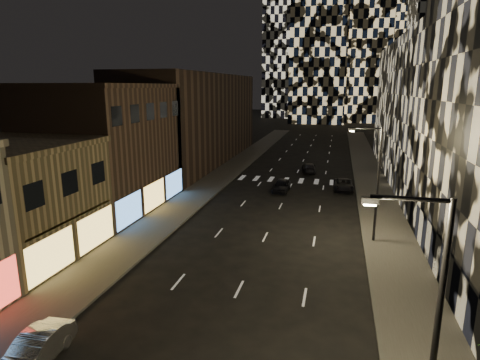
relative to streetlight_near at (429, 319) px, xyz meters
The scene contains 15 objects.
sidewalk_left 44.33m from the streetlight_near, 114.65° to the left, with size 4.00×120.00×0.15m, color #47443F.
sidewalk_right 40.38m from the streetlight_near, 87.64° to the left, with size 4.00×120.00×0.15m, color #47443F.
curb_left 43.50m from the streetlight_near, 112.12° to the left, with size 0.20×120.00×0.15m, color #4C4C47.
curb_right 40.35m from the streetlight_near, 90.65° to the left, with size 0.20×120.00×0.15m, color #4C4C47.
retail_tan 27.67m from the streetlight_near, 156.55° to the left, with size 10.00×10.00×8.00m, color #8A7953.
retail_brown 34.58m from the streetlight_near, 137.17° to the left, with size 10.00×15.00×12.00m, color #493629.
retail_filler_left 56.09m from the streetlight_near, 116.89° to the left, with size 10.00×40.00×14.00m, color #493629.
midrise_base 15.51m from the streetlight_near, 74.78° to the left, with size 0.60×25.00×3.00m, color #383838.
midrise_filler_right 48.56m from the streetlight_near, 76.08° to the left, with size 16.00×40.00×18.00m, color #232326.
streetlight_near is the anchor object (origin of this frame).
streetlight_far 20.00m from the streetlight_near, 90.00° to the left, with size 2.55×0.25×9.00m.
car_silver_parked 16.28m from the streetlight_near, behind, with size 1.50×4.29×1.41m, color #929397.
car_dark_midlane 35.42m from the streetlight_near, 105.03° to the left, with size 1.73×4.31×1.47m, color black.
car_dark_oncoming 46.38m from the streetlight_near, 98.44° to the left, with size 1.88×4.63×1.34m, color black.
car_dark_rightlane 36.56m from the streetlight_near, 93.16° to the left, with size 2.22×4.82×1.34m, color black.
Camera 1 is at (5.39, -1.77, 12.16)m, focal length 30.00 mm.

